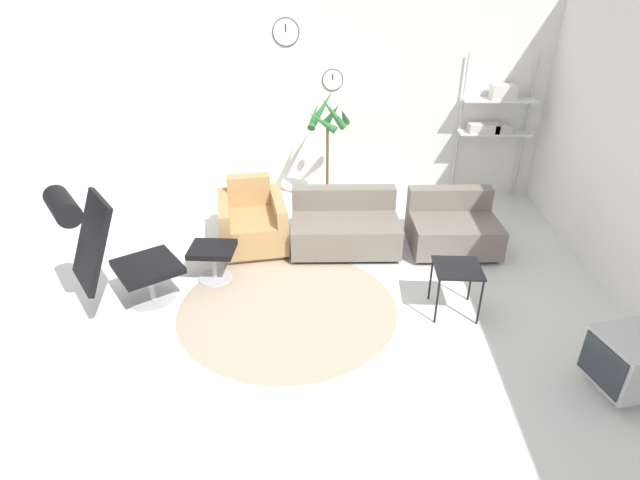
{
  "coord_description": "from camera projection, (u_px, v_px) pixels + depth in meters",
  "views": [
    {
      "loc": [
        0.34,
        -4.25,
        2.89
      ],
      "look_at": [
        0.13,
        0.15,
        0.55
      ],
      "focal_mm": 28.0,
      "sensor_mm": 36.0,
      "label": 1
    }
  ],
  "objects": [
    {
      "name": "ground_plane",
      "position": [
        307.0,
        294.0,
        5.12
      ],
      "size": [
        12.0,
        12.0,
        0.0
      ],
      "primitive_type": "plane",
      "color": "silver"
    },
    {
      "name": "wall_back",
      "position": [
        320.0,
        96.0,
        6.96
      ],
      "size": [
        12.0,
        0.09,
        2.8
      ],
      "color": "silver",
      "rests_on": "ground_plane"
    },
    {
      "name": "round_rug",
      "position": [
        288.0,
        307.0,
        4.91
      ],
      "size": [
        2.15,
        2.15,
        0.01
      ],
      "color": "tan",
      "rests_on": "ground_plane"
    },
    {
      "name": "lounge_chair",
      "position": [
        104.0,
        243.0,
        4.5
      ],
      "size": [
        1.11,
        1.05,
        1.29
      ],
      "rotation": [
        0.0,
        0.0,
        -0.89
      ],
      "color": "#BCBCC1",
      "rests_on": "ground_plane"
    },
    {
      "name": "ottoman",
      "position": [
        213.0,
        255.0,
        5.25
      ],
      "size": [
        0.46,
        0.39,
        0.39
      ],
      "color": "#BCBCC1",
      "rests_on": "ground_plane"
    },
    {
      "name": "armchair_red",
      "position": [
        252.0,
        223.0,
        5.93
      ],
      "size": [
        0.94,
        1.05,
        0.77
      ],
      "rotation": [
        0.0,
        0.0,
        3.38
      ],
      "color": "silver",
      "rests_on": "ground_plane"
    },
    {
      "name": "couch_low",
      "position": [
        345.0,
        228.0,
        5.9
      ],
      "size": [
        1.29,
        0.9,
        0.66
      ],
      "rotation": [
        0.0,
        0.0,
        3.21
      ],
      "color": "black",
      "rests_on": "ground_plane"
    },
    {
      "name": "couch_second",
      "position": [
        452.0,
        229.0,
        5.89
      ],
      "size": [
        1.04,
        0.88,
        0.66
      ],
      "rotation": [
        0.0,
        0.0,
        3.21
      ],
      "color": "black",
      "rests_on": "ground_plane"
    },
    {
      "name": "side_table",
      "position": [
        457.0,
        272.0,
        4.66
      ],
      "size": [
        0.43,
        0.43,
        0.49
      ],
      "color": "black",
      "rests_on": "ground_plane"
    },
    {
      "name": "crt_television",
      "position": [
        628.0,
        363.0,
        3.8
      ],
      "size": [
        0.6,
        0.59,
        0.51
      ],
      "rotation": [
        0.0,
        0.0,
        1.85
      ],
      "color": "#B7B7B7",
      "rests_on": "ground_plane"
    },
    {
      "name": "potted_plant",
      "position": [
        328.0,
        161.0,
        6.7
      ],
      "size": [
        0.57,
        0.55,
        1.6
      ],
      "color": "#333338",
      "rests_on": "ground_plane"
    },
    {
      "name": "shelf_unit",
      "position": [
        496.0,
        114.0,
        6.76
      ],
      "size": [
        0.96,
        0.28,
        2.01
      ],
      "color": "#BCBCC1",
      "rests_on": "ground_plane"
    }
  ]
}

